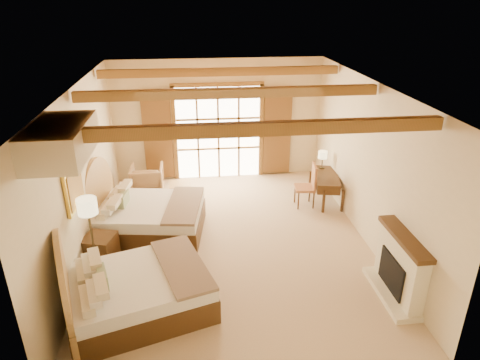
{
  "coord_description": "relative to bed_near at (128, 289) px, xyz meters",
  "views": [
    {
      "loc": [
        -0.69,
        -7.52,
        4.73
      ],
      "look_at": [
        0.21,
        0.2,
        1.29
      ],
      "focal_mm": 32.0,
      "sensor_mm": 36.0,
      "label": 1
    }
  ],
  "objects": [
    {
      "name": "floor",
      "position": [
        1.82,
        1.88,
        -0.43
      ],
      "size": [
        7.0,
        7.0,
        0.0
      ],
      "primitive_type": "plane",
      "color": "#CDB189",
      "rests_on": "ground"
    },
    {
      "name": "wall_back",
      "position": [
        1.82,
        5.38,
        1.17
      ],
      "size": [
        5.5,
        0.0,
        5.5
      ],
      "primitive_type": "plane",
      "rotation": [
        1.57,
        0.0,
        0.0
      ],
      "color": "beige",
      "rests_on": "ground"
    },
    {
      "name": "wall_left",
      "position": [
        -0.93,
        1.88,
        1.17
      ],
      "size": [
        0.0,
        7.0,
        7.0
      ],
      "primitive_type": "plane",
      "rotation": [
        1.57,
        0.0,
        1.57
      ],
      "color": "beige",
      "rests_on": "ground"
    },
    {
      "name": "wall_right",
      "position": [
        4.57,
        1.88,
        1.17
      ],
      "size": [
        0.0,
        7.0,
        7.0
      ],
      "primitive_type": "plane",
      "rotation": [
        1.57,
        0.0,
        -1.57
      ],
      "color": "beige",
      "rests_on": "ground"
    },
    {
      "name": "ceiling",
      "position": [
        1.82,
        1.88,
        2.77
      ],
      "size": [
        7.0,
        7.0,
        0.0
      ],
      "primitive_type": "plane",
      "rotation": [
        3.14,
        0.0,
        0.0
      ],
      "color": "#B67B38",
      "rests_on": "ground"
    },
    {
      "name": "ceiling_beams",
      "position": [
        1.82,
        1.88,
        2.65
      ],
      "size": [
        5.39,
        4.6,
        0.18
      ],
      "primitive_type": null,
      "color": "brown",
      "rests_on": "ceiling"
    },
    {
      "name": "french_doors",
      "position": [
        1.82,
        5.32,
        0.82
      ],
      "size": [
        3.95,
        0.08,
        2.6
      ],
      "color": "white",
      "rests_on": "ground"
    },
    {
      "name": "fireplace",
      "position": [
        4.42,
        -0.12,
        0.08
      ],
      "size": [
        0.46,
        1.4,
        1.16
      ],
      "color": "#F5E9C7",
      "rests_on": "ground"
    },
    {
      "name": "painting",
      "position": [
        -0.88,
        1.13,
        1.32
      ],
      "size": [
        0.06,
        0.95,
        0.75
      ],
      "color": "gold",
      "rests_on": "wall_left"
    },
    {
      "name": "canopy_valance",
      "position": [
        -0.58,
        -0.12,
        2.52
      ],
      "size": [
        0.7,
        1.4,
        0.45
      ],
      "primitive_type": "cube",
      "color": "#F6E1BF",
      "rests_on": "ceiling"
    },
    {
      "name": "bed_near",
      "position": [
        0.0,
        0.0,
        0.0
      ],
      "size": [
        2.63,
        2.21,
        1.43
      ],
      "rotation": [
        0.0,
        0.0,
        0.3
      ],
      "color": "#442B12",
      "rests_on": "floor"
    },
    {
      "name": "bed_far",
      "position": [
        -0.01,
        2.45,
        0.0
      ],
      "size": [
        2.42,
        1.95,
        1.45
      ],
      "rotation": [
        0.0,
        0.0,
        -0.14
      ],
      "color": "#442B12",
      "rests_on": "floor"
    },
    {
      "name": "nightstand",
      "position": [
        -0.66,
        1.31,
        -0.11
      ],
      "size": [
        0.66,
        0.66,
        0.64
      ],
      "primitive_type": "cube",
      "rotation": [
        0.0,
        0.0,
        -0.27
      ],
      "color": "#442B12",
      "rests_on": "floor"
    },
    {
      "name": "floor_lamp",
      "position": [
        -0.68,
        0.97,
        0.91
      ],
      "size": [
        0.33,
        0.33,
        1.58
      ],
      "color": "#3E331E",
      "rests_on": "floor"
    },
    {
      "name": "armchair",
      "position": [
        -0.06,
        4.47,
        -0.06
      ],
      "size": [
        0.8,
        0.82,
        0.74
      ],
      "primitive_type": "imported",
      "rotation": [
        0.0,
        0.0,
        -3.13
      ],
      "color": "#9E794F",
      "rests_on": "floor"
    },
    {
      "name": "ottoman",
      "position": [
        0.76,
        4.11,
        -0.25
      ],
      "size": [
        0.53,
        0.53,
        0.37
      ],
      "primitive_type": "cube",
      "rotation": [
        0.0,
        0.0,
        0.03
      ],
      "color": "tan",
      "rests_on": "floor"
    },
    {
      "name": "desk",
      "position": [
        4.3,
        3.5,
        -0.07
      ],
      "size": [
        0.78,
        1.35,
        0.68
      ],
      "rotation": [
        0.0,
        0.0,
        -0.2
      ],
      "color": "#442B12",
      "rests_on": "floor"
    },
    {
      "name": "desk_chair",
      "position": [
        3.74,
        3.32,
        -0.11
      ],
      "size": [
        0.51,
        0.51,
        1.05
      ],
      "rotation": [
        0.0,
        0.0,
        -0.12
      ],
      "color": "#A2653F",
      "rests_on": "floor"
    },
    {
      "name": "desk_lamp",
      "position": [
        4.3,
        3.95,
        0.59
      ],
      "size": [
        0.22,
        0.22,
        0.45
      ],
      "color": "#3E331E",
      "rests_on": "desk"
    }
  ]
}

